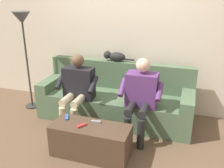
% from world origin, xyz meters
% --- Properties ---
extents(ground_plane, '(8.00, 8.00, 0.00)m').
position_xyz_m(ground_plane, '(0.00, 0.60, 0.00)').
color(ground_plane, brown).
extents(back_wall, '(5.57, 0.06, 2.41)m').
position_xyz_m(back_wall, '(0.00, -0.65, 1.20)').
color(back_wall, beige).
rests_on(back_wall, ground).
extents(couch, '(2.38, 0.75, 0.87)m').
position_xyz_m(couch, '(0.00, -0.12, 0.29)').
color(couch, '#516B4C').
rests_on(couch, ground).
extents(coffee_table, '(0.98, 0.40, 0.41)m').
position_xyz_m(coffee_table, '(0.00, 0.91, 0.20)').
color(coffee_table, '#4C3828').
rests_on(coffee_table, ground).
extents(person_left_seated, '(0.58, 0.58, 1.11)m').
position_xyz_m(person_left_seated, '(-0.47, 0.24, 0.62)').
color(person_left_seated, '#5B3370').
rests_on(person_left_seated, ground).
extents(person_right_seated, '(0.60, 0.55, 1.09)m').
position_xyz_m(person_right_seated, '(0.47, 0.26, 0.61)').
color(person_right_seated, black).
rests_on(person_right_seated, ground).
extents(cat_on_backrest, '(0.51, 0.14, 0.16)m').
position_xyz_m(cat_on_backrest, '(0.10, -0.37, 0.95)').
color(cat_on_backrest, black).
rests_on(cat_on_backrest, couch).
extents(remote_gray, '(0.13, 0.05, 0.02)m').
position_xyz_m(remote_gray, '(-0.03, 0.81, 0.42)').
color(remote_gray, gray).
rests_on(remote_gray, coffee_table).
extents(remote_blue, '(0.10, 0.14, 0.02)m').
position_xyz_m(remote_blue, '(0.37, 0.81, 0.42)').
color(remote_blue, '#3860B7').
rests_on(remote_blue, coffee_table).
extents(remote_red, '(0.11, 0.13, 0.02)m').
position_xyz_m(remote_red, '(0.10, 0.95, 0.42)').
color(remote_red, '#B73333').
rests_on(remote_red, coffee_table).
extents(floor_lamp, '(0.29, 0.29, 1.64)m').
position_xyz_m(floor_lamp, '(1.53, -0.06, 1.38)').
color(floor_lamp, '#2D2D2D').
rests_on(floor_lamp, ground).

